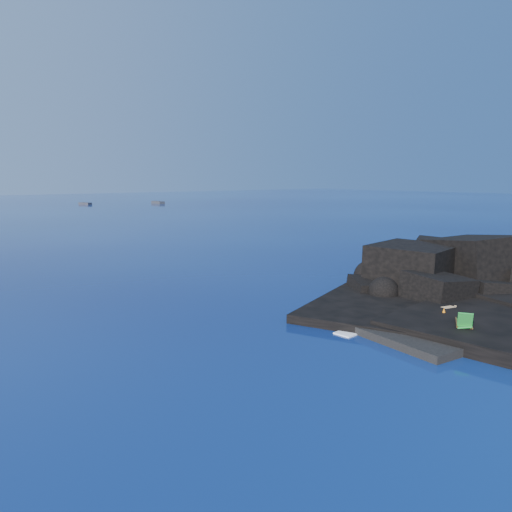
# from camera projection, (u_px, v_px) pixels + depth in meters

# --- Properties ---
(ground) EXTENTS (400.00, 400.00, 0.00)m
(ground) POSITION_uv_depth(u_px,v_px,m) (393.00, 351.00, 20.75)
(ground) COLOR #030331
(ground) RESTS_ON ground
(headland) EXTENTS (24.00, 24.00, 3.60)m
(headland) POSITION_uv_depth(u_px,v_px,m) (481.00, 293.00, 31.04)
(headland) COLOR black
(headland) RESTS_ON ground
(beach) EXTENTS (9.08, 6.86, 0.70)m
(beach) POSITION_uv_depth(u_px,v_px,m) (442.00, 328.00, 23.90)
(beach) COLOR black
(beach) RESTS_ON ground
(surf_foam) EXTENTS (10.00, 8.00, 0.06)m
(surf_foam) POSITION_uv_depth(u_px,v_px,m) (374.00, 307.00, 27.69)
(surf_foam) COLOR white
(surf_foam) RESTS_ON ground
(deck_chair) EXTENTS (1.82, 1.52, 1.16)m
(deck_chair) POSITION_uv_depth(u_px,v_px,m) (464.00, 318.00, 22.23)
(deck_chair) COLOR #1B7A2A
(deck_chair) RESTS_ON beach
(towel) EXTENTS (2.28, 1.45, 0.06)m
(towel) POSITION_uv_depth(u_px,v_px,m) (448.00, 312.00, 25.31)
(towel) COLOR white
(towel) RESTS_ON beach
(sunbather) EXTENTS (2.03, 0.92, 0.26)m
(sunbather) POSITION_uv_depth(u_px,v_px,m) (448.00, 309.00, 25.28)
(sunbather) COLOR tan
(sunbather) RESTS_ON towel
(marker_cone) EXTENTS (0.37, 0.37, 0.50)m
(marker_cone) POSITION_uv_depth(u_px,v_px,m) (444.00, 313.00, 24.28)
(marker_cone) COLOR orange
(marker_cone) RESTS_ON beach
(distant_boat_a) EXTENTS (2.34, 4.14, 0.53)m
(distant_boat_a) POSITION_uv_depth(u_px,v_px,m) (85.00, 205.00, 129.19)
(distant_boat_a) COLOR #2A2A30
(distant_boat_a) RESTS_ON ground
(distant_boat_b) EXTENTS (1.57, 4.96, 0.66)m
(distant_boat_b) POSITION_uv_depth(u_px,v_px,m) (158.00, 204.00, 133.63)
(distant_boat_b) COLOR #2B2C31
(distant_boat_b) RESTS_ON ground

